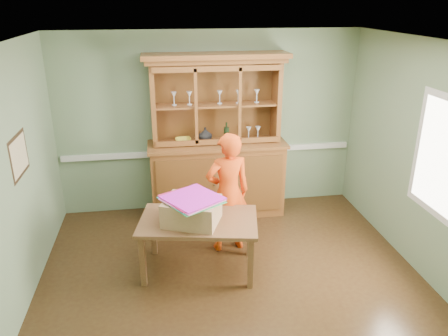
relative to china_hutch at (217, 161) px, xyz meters
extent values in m
plane|color=#3F2B14|center=(-0.07, -1.73, -0.84)|extent=(4.50, 4.50, 0.00)
plane|color=white|center=(-0.07, -1.73, 1.86)|extent=(4.50, 4.50, 0.00)
plane|color=gray|center=(-0.07, 0.27, 0.51)|extent=(4.50, 0.00, 4.50)
plane|color=gray|center=(-2.32, -1.73, 0.51)|extent=(0.00, 4.00, 4.00)
plane|color=gray|center=(2.18, -1.73, 0.51)|extent=(0.00, 4.00, 4.00)
plane|color=gray|center=(-0.07, -3.73, 0.51)|extent=(4.50, 0.00, 4.50)
cube|color=silver|center=(-0.07, 0.25, 0.06)|extent=(4.41, 0.05, 0.08)
cube|color=#312213|center=(-2.30, -1.43, 0.71)|extent=(0.03, 0.60, 0.46)
cube|color=#C4B68F|center=(-2.30, -1.43, 0.71)|extent=(0.01, 0.52, 0.38)
cube|color=silver|center=(2.16, -2.03, 0.66)|extent=(0.03, 0.96, 1.36)
cube|color=white|center=(2.15, -2.03, 0.66)|extent=(0.01, 0.80, 1.20)
cube|color=brown|center=(0.00, -0.03, -0.30)|extent=(1.95, 0.60, 1.08)
cube|color=brown|center=(0.00, -0.04, 0.27)|extent=(2.02, 0.66, 0.04)
cube|color=brown|center=(0.00, 0.25, 0.86)|extent=(1.84, 0.04, 1.14)
cube|color=brown|center=(-0.89, 0.07, 0.86)|extent=(0.07, 0.41, 1.14)
cube|color=brown|center=(0.89, 0.07, 0.86)|extent=(0.07, 0.41, 1.14)
cube|color=brown|center=(0.00, 0.07, 1.46)|extent=(1.95, 0.48, 0.07)
cube|color=brown|center=(0.00, 0.05, 1.53)|extent=(2.04, 0.52, 0.07)
cube|color=brown|center=(0.00, 0.07, 0.83)|extent=(1.71, 0.36, 0.03)
imported|color=#B2B2B7|center=(-0.16, 0.07, 0.39)|extent=(0.20, 0.20, 0.21)
imported|color=yellow|center=(-0.49, 0.07, 0.32)|extent=(0.23, 0.23, 0.06)
cylinder|color=black|center=(0.11, -0.22, 0.46)|extent=(0.08, 0.08, 0.35)
cube|color=brown|center=(-0.43, -1.52, -0.18)|extent=(1.50, 1.06, 0.05)
cube|color=brown|center=(-1.09, -1.74, -0.52)|extent=(0.07, 0.07, 0.64)
cube|color=brown|center=(-0.97, -1.07, -0.52)|extent=(0.07, 0.07, 0.64)
cube|color=brown|center=(0.10, -1.96, -0.52)|extent=(0.07, 0.07, 0.64)
cube|color=brown|center=(0.23, -1.30, -0.52)|extent=(0.07, 0.07, 0.64)
cube|color=tan|center=(-0.51, -1.57, -0.01)|extent=(0.74, 0.67, 0.28)
cube|color=#3CCD6F|center=(-0.52, -1.58, 0.13)|extent=(0.76, 0.76, 0.01)
cube|color=#2ED7DC|center=(-0.52, -1.58, 0.14)|extent=(0.76, 0.76, 0.01)
cube|color=#F574CB|center=(-0.52, -1.58, 0.15)|extent=(0.76, 0.76, 0.01)
cube|color=#CA1E56|center=(-0.52, -1.58, 0.16)|extent=(0.76, 0.76, 0.01)
cube|color=#D721D0|center=(-0.52, -1.58, 0.17)|extent=(0.76, 0.76, 0.01)
imported|color=#DE420E|center=(-0.01, -1.07, -0.04)|extent=(0.63, 0.46, 1.59)
camera|label=1|loc=(-0.83, -6.04, 2.27)|focal=35.00mm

